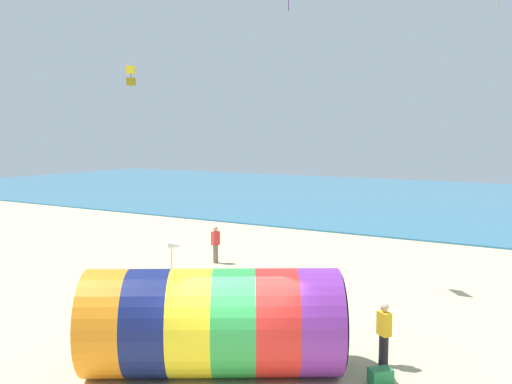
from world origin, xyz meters
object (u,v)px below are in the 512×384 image
object	(u,v)px
giant_inflatable_tube	(214,322)
bystander_mid_beach	(216,244)
cooler_box	(380,376)
kite_yellow_box	(131,76)
kite_handler	(384,334)
beach_flag	(176,248)

from	to	relation	value
giant_inflatable_tube	bystander_mid_beach	size ratio (longest dim) A/B	3.87
bystander_mid_beach	cooler_box	world-z (taller)	bystander_mid_beach
kite_yellow_box	bystander_mid_beach	size ratio (longest dim) A/B	0.52
kite_yellow_box	giant_inflatable_tube	bearing A→B (deg)	-37.89
kite_handler	cooler_box	size ratio (longest dim) A/B	3.11
kite_yellow_box	bystander_mid_beach	xyz separation A→B (m)	(2.57, 2.46, -7.38)
cooler_box	beach_flag	bearing A→B (deg)	167.05
kite_yellow_box	bystander_mid_beach	world-z (taller)	kite_yellow_box
kite_yellow_box	cooler_box	distance (m)	16.40
giant_inflatable_tube	kite_yellow_box	xyz separation A→B (m)	(-9.42, 7.33, 6.96)
giant_inflatable_tube	kite_handler	size ratio (longest dim) A/B	4.01
cooler_box	bystander_mid_beach	bearing A→B (deg)	141.76
giant_inflatable_tube	kite_yellow_box	world-z (taller)	kite_yellow_box
giant_inflatable_tube	kite_handler	world-z (taller)	giant_inflatable_tube
kite_yellow_box	cooler_box	xyz separation A→B (m)	(13.06, -5.80, -8.06)
bystander_mid_beach	cooler_box	distance (m)	13.37
kite_yellow_box	bystander_mid_beach	bearing A→B (deg)	43.79
cooler_box	kite_yellow_box	bearing A→B (deg)	156.04
kite_yellow_box	beach_flag	xyz separation A→B (m)	(5.65, -4.10, -6.10)
giant_inflatable_tube	beach_flag	world-z (taller)	giant_inflatable_tube
bystander_mid_beach	beach_flag	world-z (taller)	beach_flag
giant_inflatable_tube	kite_handler	bearing A→B (deg)	37.35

